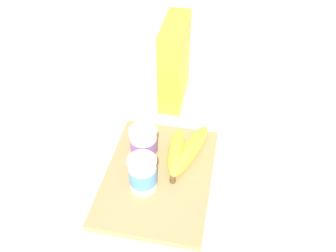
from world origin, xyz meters
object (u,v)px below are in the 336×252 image
at_px(yogurt_cup_front, 143,174).
at_px(yogurt_cup_back, 144,143).
at_px(cereal_box, 174,62).
at_px(cutting_board, 159,176).
at_px(banana_bunch, 184,151).

relative_size(yogurt_cup_front, yogurt_cup_back, 1.05).
bearing_deg(yogurt_cup_back, cereal_box, -4.78).
height_order(cereal_box, yogurt_cup_back, cereal_box).
xyz_separation_m(cereal_box, yogurt_cup_front, (-0.37, 0.00, -0.06)).
height_order(cutting_board, yogurt_cup_back, yogurt_cup_back).
bearing_deg(yogurt_cup_back, cutting_board, -137.21).
distance_m(yogurt_cup_back, banana_bunch, 0.10).
relative_size(cutting_board, cereal_box, 1.40).
bearing_deg(banana_bunch, yogurt_cup_back, 99.01).
bearing_deg(yogurt_cup_back, yogurt_cup_front, -167.12).
height_order(cutting_board, cereal_box, cereal_box).
height_order(yogurt_cup_front, banana_bunch, yogurt_cup_front).
relative_size(cutting_board, yogurt_cup_back, 4.03).
distance_m(cutting_board, yogurt_cup_back, 0.09).
bearing_deg(cereal_box, yogurt_cup_back, 174.62).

